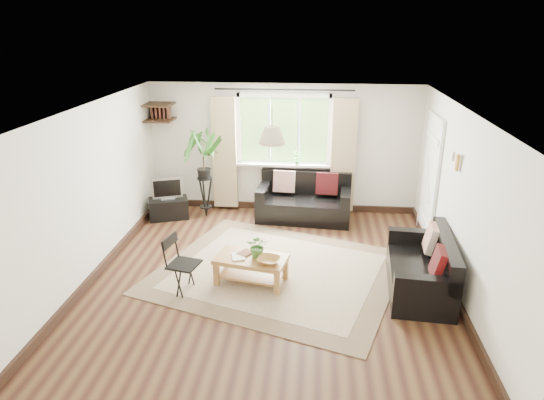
# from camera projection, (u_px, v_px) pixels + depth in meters

# --- Properties ---
(floor) EXTENTS (5.50, 5.50, 0.00)m
(floor) POSITION_uv_depth(u_px,v_px,m) (269.00, 279.00, 6.89)
(floor) COLOR black
(floor) RESTS_ON ground
(ceiling) EXTENTS (5.50, 5.50, 0.00)m
(ceiling) POSITION_uv_depth(u_px,v_px,m) (269.00, 110.00, 6.05)
(ceiling) COLOR white
(ceiling) RESTS_ON floor
(wall_back) EXTENTS (5.00, 0.02, 2.40)m
(wall_back) POSITION_uv_depth(u_px,v_px,m) (284.00, 149.00, 9.04)
(wall_back) COLOR silver
(wall_back) RESTS_ON floor
(wall_front) EXTENTS (5.00, 0.02, 2.40)m
(wall_front) POSITION_uv_depth(u_px,v_px,m) (235.00, 318.00, 3.91)
(wall_front) COLOR silver
(wall_front) RESTS_ON floor
(wall_left) EXTENTS (0.02, 5.50, 2.40)m
(wall_left) POSITION_uv_depth(u_px,v_px,m) (90.00, 194.00, 6.69)
(wall_left) COLOR silver
(wall_left) RESTS_ON floor
(wall_right) EXTENTS (0.02, 5.50, 2.40)m
(wall_right) POSITION_uv_depth(u_px,v_px,m) (462.00, 206.00, 6.25)
(wall_right) COLOR silver
(wall_right) RESTS_ON floor
(rug) EXTENTS (4.03, 3.73, 0.02)m
(rug) POSITION_uv_depth(u_px,v_px,m) (277.00, 271.00, 7.08)
(rug) COLOR beige
(rug) RESTS_ON floor
(window) EXTENTS (2.50, 0.16, 2.16)m
(window) POSITION_uv_depth(u_px,v_px,m) (284.00, 131.00, 8.88)
(window) COLOR white
(window) RESTS_ON wall_back
(door) EXTENTS (0.06, 0.96, 2.06)m
(door) POSITION_uv_depth(u_px,v_px,m) (430.00, 180.00, 7.91)
(door) COLOR silver
(door) RESTS_ON wall_right
(corner_shelf) EXTENTS (0.50, 0.50, 0.34)m
(corner_shelf) POSITION_uv_depth(u_px,v_px,m) (159.00, 112.00, 8.76)
(corner_shelf) COLOR black
(corner_shelf) RESTS_ON wall_back
(pendant_lamp) EXTENTS (0.36, 0.36, 0.54)m
(pendant_lamp) POSITION_uv_depth(u_px,v_px,m) (272.00, 131.00, 6.55)
(pendant_lamp) COLOR beige
(pendant_lamp) RESTS_ON ceiling
(wall_sconce) EXTENTS (0.12, 0.12, 0.28)m
(wall_sconce) POSITION_uv_depth(u_px,v_px,m) (455.00, 160.00, 6.35)
(wall_sconce) COLOR beige
(wall_sconce) RESTS_ON wall_right
(sofa_back) EXTENTS (1.74, 0.97, 0.79)m
(sofa_back) POSITION_uv_depth(u_px,v_px,m) (304.00, 199.00, 8.84)
(sofa_back) COLOR black
(sofa_back) RESTS_ON floor
(sofa_right) EXTENTS (1.63, 0.91, 0.74)m
(sofa_right) POSITION_uv_depth(u_px,v_px,m) (420.00, 265.00, 6.50)
(sofa_right) COLOR black
(sofa_right) RESTS_ON floor
(coffee_table) EXTENTS (1.06, 0.71, 0.40)m
(coffee_table) POSITION_uv_depth(u_px,v_px,m) (251.00, 270.00, 6.73)
(coffee_table) COLOR brown
(coffee_table) RESTS_ON floor
(table_plant) EXTENTS (0.31, 0.27, 0.33)m
(table_plant) POSITION_uv_depth(u_px,v_px,m) (258.00, 246.00, 6.62)
(table_plant) COLOR #3F6E2C
(table_plant) RESTS_ON coffee_table
(bowl) EXTENTS (0.38, 0.38, 0.08)m
(bowl) POSITION_uv_depth(u_px,v_px,m) (269.00, 260.00, 6.49)
(bowl) COLOR #A17337
(bowl) RESTS_ON coffee_table
(book_a) EXTENTS (0.23, 0.28, 0.02)m
(book_a) POSITION_uv_depth(u_px,v_px,m) (232.00, 257.00, 6.64)
(book_a) COLOR white
(book_a) RESTS_ON coffee_table
(book_b) EXTENTS (0.26, 0.28, 0.02)m
(book_b) POSITION_uv_depth(u_px,v_px,m) (241.00, 251.00, 6.80)
(book_b) COLOR brown
(book_b) RESTS_ON coffee_table
(tv_stand) EXTENTS (0.79, 0.61, 0.38)m
(tv_stand) POSITION_uv_depth(u_px,v_px,m) (169.00, 208.00, 8.95)
(tv_stand) COLOR black
(tv_stand) RESTS_ON floor
(tv) EXTENTS (0.57, 0.35, 0.41)m
(tv) POSITION_uv_depth(u_px,v_px,m) (167.00, 188.00, 8.81)
(tv) COLOR #A5A5AA
(tv) RESTS_ON tv_stand
(palm_stand) EXTENTS (0.77, 0.77, 1.62)m
(palm_stand) POSITION_uv_depth(u_px,v_px,m) (204.00, 174.00, 8.84)
(palm_stand) COLOR black
(palm_stand) RESTS_ON floor
(folding_chair) EXTENTS (0.49, 0.49, 0.79)m
(folding_chair) POSITION_uv_depth(u_px,v_px,m) (184.00, 265.00, 6.44)
(folding_chair) COLOR black
(folding_chair) RESTS_ON floor
(sill_plant) EXTENTS (0.14, 0.10, 0.27)m
(sill_plant) POSITION_uv_depth(u_px,v_px,m) (297.00, 158.00, 8.95)
(sill_plant) COLOR #2D6023
(sill_plant) RESTS_ON window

